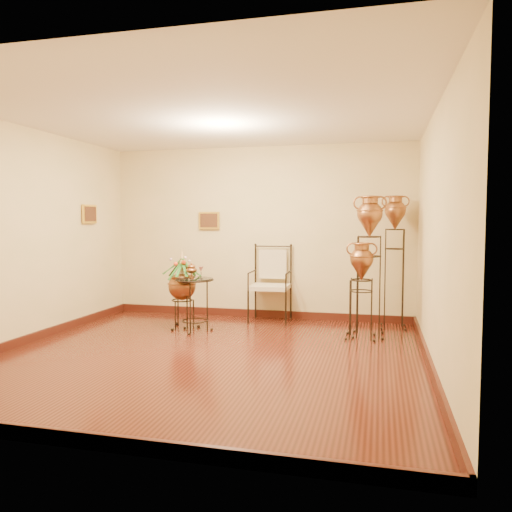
% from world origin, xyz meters
% --- Properties ---
extents(ground, '(5.00, 5.00, 0.00)m').
position_xyz_m(ground, '(0.00, 0.00, 0.00)').
color(ground, '#572014').
rests_on(ground, ground).
extents(room_shell, '(5.02, 5.02, 2.81)m').
position_xyz_m(room_shell, '(-0.01, 0.01, 1.73)').
color(room_shell, beige).
rests_on(room_shell, ground).
extents(amphora_tall, '(0.42, 0.42, 1.98)m').
position_xyz_m(amphora_tall, '(2.15, 2.15, 1.01)').
color(amphora_tall, black).
rests_on(amphora_tall, ground).
extents(amphora_mid, '(0.54, 0.54, 1.96)m').
position_xyz_m(amphora_mid, '(1.80, 1.49, 0.99)').
color(amphora_mid, black).
rests_on(amphora_mid, ground).
extents(amphora_short, '(0.49, 0.49, 1.33)m').
position_xyz_m(amphora_short, '(1.70, 1.36, 0.66)').
color(amphora_short, black).
rests_on(amphora_short, ground).
extents(planter_urn, '(0.83, 0.83, 1.21)m').
position_xyz_m(planter_urn, '(-0.90, 1.39, 0.68)').
color(planter_urn, black).
rests_on(planter_urn, ground).
extents(armchair, '(0.70, 0.65, 1.20)m').
position_xyz_m(armchair, '(0.27, 2.15, 0.60)').
color(armchair, black).
rests_on(armchair, ground).
extents(side_table, '(0.64, 0.64, 0.97)m').
position_xyz_m(side_table, '(-0.63, 1.20, 0.40)').
color(side_table, black).
rests_on(side_table, ground).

